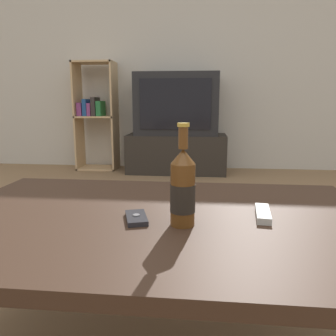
{
  "coord_description": "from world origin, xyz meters",
  "views": [
    {
      "loc": [
        0.13,
        -0.94,
        0.78
      ],
      "look_at": [
        0.01,
        0.23,
        0.55
      ],
      "focal_mm": 35.0,
      "sensor_mm": 36.0,
      "label": 1
    }
  ],
  "objects_px": {
    "television": "(177,104)",
    "bookshelf": "(95,114)",
    "tv_stand": "(177,153)",
    "remote_control": "(263,214)",
    "beer_bottle": "(183,189)",
    "cell_phone": "(136,218)"
  },
  "relations": [
    {
      "from": "tv_stand",
      "to": "remote_control",
      "type": "relative_size",
      "value": 7.38
    },
    {
      "from": "bookshelf",
      "to": "tv_stand",
      "type": "bearing_deg",
      "value": -5.69
    },
    {
      "from": "television",
      "to": "beer_bottle",
      "type": "xyz_separation_m",
      "value": [
        0.23,
        -2.78,
        -0.21
      ]
    },
    {
      "from": "television",
      "to": "remote_control",
      "type": "bearing_deg",
      "value": -80.21
    },
    {
      "from": "tv_stand",
      "to": "bookshelf",
      "type": "height_order",
      "value": "bookshelf"
    },
    {
      "from": "television",
      "to": "bookshelf",
      "type": "xyz_separation_m",
      "value": [
        -0.96,
        0.1,
        -0.12
      ]
    },
    {
      "from": "beer_bottle",
      "to": "cell_phone",
      "type": "xyz_separation_m",
      "value": [
        -0.14,
        0.02,
        -0.1
      ]
    },
    {
      "from": "television",
      "to": "bookshelf",
      "type": "bearing_deg",
      "value": 174.09
    },
    {
      "from": "cell_phone",
      "to": "beer_bottle",
      "type": "bearing_deg",
      "value": -26.41
    },
    {
      "from": "cell_phone",
      "to": "tv_stand",
      "type": "bearing_deg",
      "value": 75.08
    },
    {
      "from": "bookshelf",
      "to": "cell_phone",
      "type": "bearing_deg",
      "value": -69.76
    },
    {
      "from": "cell_phone",
      "to": "bookshelf",
      "type": "bearing_deg",
      "value": 93.35
    },
    {
      "from": "beer_bottle",
      "to": "cell_phone",
      "type": "height_order",
      "value": "beer_bottle"
    },
    {
      "from": "bookshelf",
      "to": "remote_control",
      "type": "relative_size",
      "value": 8.3
    },
    {
      "from": "television",
      "to": "cell_phone",
      "type": "relative_size",
      "value": 7.23
    },
    {
      "from": "beer_bottle",
      "to": "remote_control",
      "type": "height_order",
      "value": "beer_bottle"
    },
    {
      "from": "television",
      "to": "bookshelf",
      "type": "height_order",
      "value": "bookshelf"
    },
    {
      "from": "beer_bottle",
      "to": "cell_phone",
      "type": "bearing_deg",
      "value": 170.48
    },
    {
      "from": "television",
      "to": "cell_phone",
      "type": "bearing_deg",
      "value": -88.03
    },
    {
      "from": "bookshelf",
      "to": "television",
      "type": "bearing_deg",
      "value": -5.91
    },
    {
      "from": "television",
      "to": "remote_control",
      "type": "height_order",
      "value": "television"
    },
    {
      "from": "remote_control",
      "to": "beer_bottle",
      "type": "bearing_deg",
      "value": -152.57
    }
  ]
}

